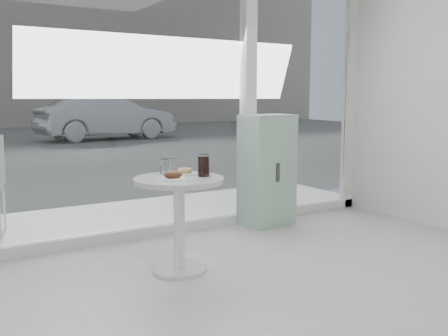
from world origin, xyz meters
TOP-DOWN VIEW (x-y plane):
  - storefront at (0.07, 3.00)m, footprint 5.00×0.14m
  - main_table at (-0.50, 1.90)m, footprint 0.72×0.72m
  - patio_deck at (0.00, 3.80)m, footprint 5.60×1.60m
  - street at (0.00, 16.00)m, footprint 40.00×24.00m
  - mint_cabinet at (1.01, 2.78)m, footprint 0.60×0.43m
  - car_silver at (3.18, 14.94)m, footprint 4.66×1.96m
  - plate_fritter at (-0.58, 1.83)m, footprint 0.24×0.24m
  - plate_donut at (-0.38, 2.03)m, footprint 0.22×0.22m
  - water_tumbler_a at (-0.51, 2.14)m, footprint 0.08×0.08m
  - water_tumbler_b at (-0.44, 2.14)m, footprint 0.08×0.08m
  - cola_glass at (-0.29, 1.86)m, footprint 0.09×0.09m

SIDE VIEW (x-z plane):
  - street at x=0.00m, z-range 0.00..0.00m
  - patio_deck at x=0.00m, z-range 0.00..0.05m
  - main_table at x=-0.50m, z-range 0.17..0.94m
  - mint_cabinet at x=1.01m, z-range 0.00..1.22m
  - car_silver at x=3.18m, z-range 0.00..1.50m
  - plate_donut at x=-0.38m, z-range 0.76..0.82m
  - plate_fritter at x=-0.58m, z-range 0.76..0.83m
  - water_tumbler_a at x=-0.51m, z-range 0.76..0.89m
  - water_tumbler_b at x=-0.44m, z-range 0.76..0.89m
  - cola_glass at x=-0.29m, z-range 0.77..0.94m
  - storefront at x=0.07m, z-range 0.21..3.21m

